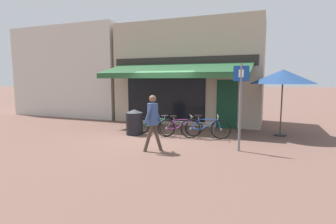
{
  "coord_description": "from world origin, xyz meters",
  "views": [
    {
      "loc": [
        3.96,
        -8.66,
        2.1
      ],
      "look_at": [
        0.87,
        -0.66,
        1.05
      ],
      "focal_mm": 28.0,
      "sensor_mm": 36.0,
      "label": 1
    }
  ],
  "objects_px": {
    "pedestrian_adult": "(153,117)",
    "litter_bin": "(134,122)",
    "bicycle_green": "(154,126)",
    "bicycle_purple": "(180,127)",
    "parking_sign": "(240,99)",
    "cafe_parasol": "(283,77)",
    "bicycle_blue": "(205,128)"
  },
  "relations": [
    {
      "from": "pedestrian_adult",
      "to": "litter_bin",
      "type": "xyz_separation_m",
      "value": [
        -1.66,
        1.92,
        -0.53
      ]
    },
    {
      "from": "bicycle_green",
      "to": "bicycle_purple",
      "type": "relative_size",
      "value": 1.13
    },
    {
      "from": "parking_sign",
      "to": "cafe_parasol",
      "type": "distance_m",
      "value": 3.12
    },
    {
      "from": "bicycle_blue",
      "to": "pedestrian_adult",
      "type": "distance_m",
      "value": 2.5
    },
    {
      "from": "bicycle_blue",
      "to": "litter_bin",
      "type": "relative_size",
      "value": 1.81
    },
    {
      "from": "parking_sign",
      "to": "bicycle_purple",
      "type": "bearing_deg",
      "value": 151.54
    },
    {
      "from": "cafe_parasol",
      "to": "litter_bin",
      "type": "bearing_deg",
      "value": -161.06
    },
    {
      "from": "bicycle_purple",
      "to": "pedestrian_adult",
      "type": "relative_size",
      "value": 0.92
    },
    {
      "from": "bicycle_blue",
      "to": "pedestrian_adult",
      "type": "relative_size",
      "value": 1.06
    },
    {
      "from": "bicycle_green",
      "to": "bicycle_purple",
      "type": "xyz_separation_m",
      "value": [
        1.05,
        -0.02,
        0.01
      ]
    },
    {
      "from": "bicycle_blue",
      "to": "parking_sign",
      "type": "xyz_separation_m",
      "value": [
        1.3,
        -1.23,
        1.18
      ]
    },
    {
      "from": "bicycle_purple",
      "to": "pedestrian_adult",
      "type": "bearing_deg",
      "value": -120.97
    },
    {
      "from": "bicycle_purple",
      "to": "cafe_parasol",
      "type": "xyz_separation_m",
      "value": [
        3.47,
        1.57,
        1.86
      ]
    },
    {
      "from": "pedestrian_adult",
      "to": "cafe_parasol",
      "type": "xyz_separation_m",
      "value": [
        3.6,
        3.73,
        1.19
      ]
    },
    {
      "from": "bicycle_blue",
      "to": "litter_bin",
      "type": "distance_m",
      "value": 2.75
    },
    {
      "from": "bicycle_green",
      "to": "pedestrian_adult",
      "type": "distance_m",
      "value": 2.46
    },
    {
      "from": "parking_sign",
      "to": "bicycle_green",
      "type": "bearing_deg",
      "value": 159.42
    },
    {
      "from": "bicycle_green",
      "to": "bicycle_blue",
      "type": "relative_size",
      "value": 0.98
    },
    {
      "from": "bicycle_green",
      "to": "cafe_parasol",
      "type": "bearing_deg",
      "value": 24.97
    },
    {
      "from": "litter_bin",
      "to": "parking_sign",
      "type": "relative_size",
      "value": 0.38
    },
    {
      "from": "bicycle_green",
      "to": "pedestrian_adult",
      "type": "height_order",
      "value": "pedestrian_adult"
    },
    {
      "from": "pedestrian_adult",
      "to": "cafe_parasol",
      "type": "height_order",
      "value": "cafe_parasol"
    },
    {
      "from": "litter_bin",
      "to": "cafe_parasol",
      "type": "relative_size",
      "value": 0.39
    },
    {
      "from": "bicycle_green",
      "to": "cafe_parasol",
      "type": "height_order",
      "value": "cafe_parasol"
    },
    {
      "from": "bicycle_green",
      "to": "cafe_parasol",
      "type": "xyz_separation_m",
      "value": [
        4.53,
        1.55,
        1.86
      ]
    },
    {
      "from": "litter_bin",
      "to": "cafe_parasol",
      "type": "height_order",
      "value": "cafe_parasol"
    },
    {
      "from": "litter_bin",
      "to": "parking_sign",
      "type": "bearing_deg",
      "value": -13.78
    },
    {
      "from": "cafe_parasol",
      "to": "parking_sign",
      "type": "bearing_deg",
      "value": -113.67
    },
    {
      "from": "bicycle_purple",
      "to": "parking_sign",
      "type": "distance_m",
      "value": 2.83
    },
    {
      "from": "bicycle_green",
      "to": "parking_sign",
      "type": "xyz_separation_m",
      "value": [
        3.3,
        -1.24,
        1.21
      ]
    },
    {
      "from": "bicycle_purple",
      "to": "parking_sign",
      "type": "relative_size",
      "value": 0.6
    },
    {
      "from": "bicycle_blue",
      "to": "parking_sign",
      "type": "distance_m",
      "value": 2.14
    }
  ]
}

